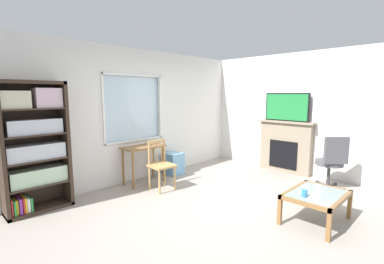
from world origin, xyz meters
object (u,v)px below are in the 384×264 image
(desk_under_window, at_px, (143,153))
(tv, at_px, (287,107))
(fireplace, at_px, (285,146))
(office_chair, at_px, (332,160))
(sippy_cup, at_px, (304,193))
(coffee_table, at_px, (316,197))
(plastic_drawer_unit, at_px, (173,163))
(wooden_chair, at_px, (161,164))
(bookshelf, at_px, (34,144))

(desk_under_window, xyz_separation_m, tv, (2.67, -1.62, 0.86))
(fireplace, bearing_deg, desk_under_window, 149.00)
(office_chair, height_order, sippy_cup, office_chair)
(tv, relative_size, coffee_table, 1.08)
(plastic_drawer_unit, relative_size, fireplace, 0.37)
(tv, bearing_deg, desk_under_window, 148.83)
(tv, xyz_separation_m, sippy_cup, (-2.23, -1.34, -1.01))
(plastic_drawer_unit, distance_m, office_chair, 3.13)
(plastic_drawer_unit, bearing_deg, sippy_cup, -96.93)
(plastic_drawer_unit, xyz_separation_m, fireplace, (1.89, -1.67, 0.34))
(fireplace, distance_m, office_chair, 1.25)
(wooden_chair, relative_size, office_chair, 0.90)
(wooden_chair, bearing_deg, sippy_cup, -80.09)
(plastic_drawer_unit, relative_size, office_chair, 0.47)
(wooden_chair, distance_m, sippy_cup, 2.48)
(fireplace, height_order, sippy_cup, fireplace)
(wooden_chair, xyz_separation_m, fireplace, (2.68, -1.10, 0.11))
(desk_under_window, height_order, fireplace, fireplace)
(fireplace, bearing_deg, office_chair, -114.51)
(desk_under_window, bearing_deg, tv, -31.17)
(desk_under_window, height_order, wooden_chair, wooden_chair)
(bookshelf, relative_size, fireplace, 1.54)
(wooden_chair, bearing_deg, tv, -22.51)
(tv, distance_m, coffee_table, 2.68)
(plastic_drawer_unit, bearing_deg, bookshelf, 178.76)
(fireplace, relative_size, tv, 1.28)
(bookshelf, height_order, office_chair, bookshelf)
(coffee_table, bearing_deg, wooden_chair, 105.03)
(desk_under_window, xyz_separation_m, plastic_drawer_unit, (0.81, 0.05, -0.36))
(desk_under_window, height_order, office_chair, office_chair)
(desk_under_window, xyz_separation_m, sippy_cup, (0.44, -2.96, -0.15))
(coffee_table, relative_size, sippy_cup, 10.06)
(wooden_chair, distance_m, coffee_table, 2.61)
(wooden_chair, relative_size, fireplace, 0.72)
(coffee_table, height_order, sippy_cup, sippy_cup)
(fireplace, xyz_separation_m, tv, (-0.02, 0.00, 0.88))
(fireplace, height_order, office_chair, fireplace)
(office_chair, bearing_deg, bookshelf, 144.63)
(plastic_drawer_unit, bearing_deg, fireplace, -41.48)
(tv, height_order, office_chair, tv)
(plastic_drawer_unit, bearing_deg, coffee_table, -92.20)
(tv, distance_m, office_chair, 1.53)
(plastic_drawer_unit, height_order, office_chair, office_chair)
(wooden_chair, xyz_separation_m, coffee_table, (0.68, -2.51, -0.11))
(bookshelf, xyz_separation_m, plastic_drawer_unit, (2.66, -0.06, -0.78))
(wooden_chair, xyz_separation_m, office_chair, (2.16, -2.24, 0.09))
(plastic_drawer_unit, bearing_deg, tv, -41.75)
(desk_under_window, height_order, plastic_drawer_unit, desk_under_window)
(coffee_table, bearing_deg, desk_under_window, 102.79)
(tv, bearing_deg, plastic_drawer_unit, 138.25)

